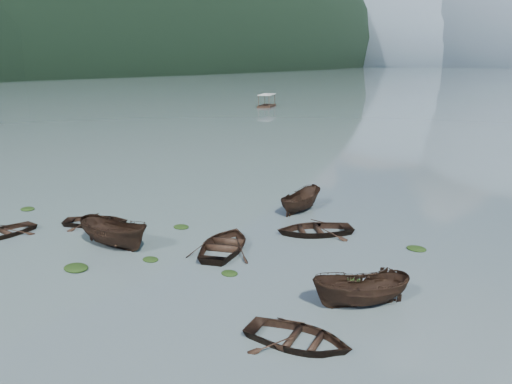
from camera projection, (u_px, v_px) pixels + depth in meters
The scene contains 18 objects.
ground_plane at pixel (107, 290), 22.76m from camera, with size 2400.00×2400.00×0.00m, color #4E5E61.
haze_mtn_a at pixel (419, 65), 881.59m from camera, with size 520.00×520.00×280.00m, color #475666.
rowboat_0 at pixel (2, 236), 29.79m from camera, with size 2.81×3.93×0.81m, color black.
rowboat_1 at pixel (96, 225), 31.75m from camera, with size 2.89×4.04×0.84m, color black.
rowboat_2 at pixel (115, 247), 28.03m from camera, with size 1.83×4.88×1.88m, color black.
rowboat_3 at pixel (225, 250), 27.59m from camera, with size 3.52×4.92×1.02m, color black.
rowboat_4 at pixel (298, 344), 18.46m from camera, with size 2.92×4.09×0.85m, color black.
rowboat_5 at pixel (360, 306), 21.29m from camera, with size 1.65×4.37×1.69m, color black.
rowboat_7 at pixel (314, 234), 30.12m from camera, with size 3.29×4.60×0.95m, color black.
rowboat_8 at pixel (300, 211), 34.69m from camera, with size 1.63×4.34×1.68m, color black.
weed_clump_1 at pixel (151, 260), 26.14m from camera, with size 0.90×0.72×0.20m, color black.
weed_clump_2 at pixel (76, 269), 25.00m from camera, with size 1.34×1.07×0.29m, color black.
weed_clump_3 at pixel (229, 274), 24.46m from camera, with size 0.86×0.73×0.19m, color black.
weed_clump_4 at pixel (354, 283), 23.50m from camera, with size 1.01×0.80×0.21m, color black.
weed_clump_5 at pixel (28, 210), 34.90m from camera, with size 1.07×0.87×0.23m, color black.
weed_clump_6 at pixel (181, 228), 31.19m from camera, with size 1.03×0.86×0.21m, color black.
weed_clump_7 at pixel (416, 250), 27.58m from camera, with size 1.09×0.87×0.24m, color black.
pontoon_left at pixel (267, 107), 110.12m from camera, with size 2.86×6.88×2.64m, color black, non-canonical shape.
Camera 1 is at (17.41, -13.31, 10.20)m, focal length 35.00 mm.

